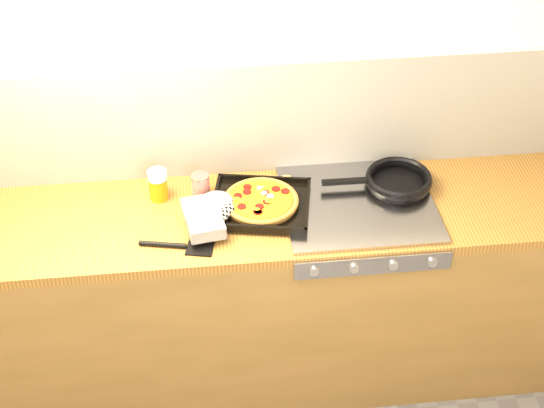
{
  "coord_description": "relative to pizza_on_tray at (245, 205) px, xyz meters",
  "views": [
    {
      "loc": [
        -0.19,
        -1.48,
        2.94
      ],
      "look_at": [
        0.1,
        1.08,
        0.95
      ],
      "focal_mm": 55.0,
      "sensor_mm": 36.0,
      "label": 1
    }
  ],
  "objects": [
    {
      "name": "pizza_on_tray",
      "position": [
        0.0,
        0.0,
        0.0
      ],
      "size": [
        0.54,
        0.42,
        0.06
      ],
      "color": "black",
      "rests_on": "stovetop"
    },
    {
      "name": "frying_pan",
      "position": [
        0.63,
        0.1,
        -0.0
      ],
      "size": [
        0.46,
        0.28,
        0.04
      ],
      "color": "black",
      "rests_on": "stovetop"
    },
    {
      "name": "room_shell",
      "position": [
        0.0,
        0.29,
        0.21
      ],
      "size": [
        3.2,
        3.2,
        3.2
      ],
      "color": "white",
      "rests_on": "ground"
    },
    {
      "name": "counter_run",
      "position": [
        0.01,
        0.01,
        -0.49
      ],
      "size": [
        3.2,
        0.62,
        0.9
      ],
      "color": "brown",
      "rests_on": "ground"
    },
    {
      "name": "wooden_spoon",
      "position": [
        0.1,
        0.19,
        -0.03
      ],
      "size": [
        0.3,
        0.09,
        0.02
      ],
      "color": "#B4864C",
      "rests_on": "counter_run"
    },
    {
      "name": "tomato_can",
      "position": [
        -0.17,
        0.13,
        0.01
      ],
      "size": [
        0.09,
        0.09,
        0.1
      ],
      "color": "#9F0C14",
      "rests_on": "counter_run"
    },
    {
      "name": "black_spatula",
      "position": [
        -0.27,
        -0.18,
        -0.03
      ],
      "size": [
        0.29,
        0.11,
        0.02
      ],
      "color": "black",
      "rests_on": "counter_run"
    },
    {
      "name": "stovetop",
      "position": [
        0.45,
        0.01,
        -0.04
      ],
      "size": [
        0.6,
        0.56,
        0.02
      ],
      "primitive_type": "cube",
      "color": "gray",
      "rests_on": "counter_run"
    },
    {
      "name": "juice_glass",
      "position": [
        -0.34,
        0.14,
        0.02
      ],
      "size": [
        0.1,
        0.1,
        0.13
      ],
      "color": "orange",
      "rests_on": "counter_run"
    }
  ]
}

